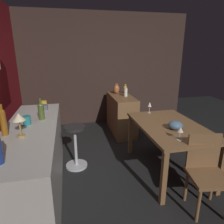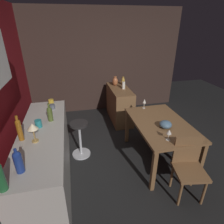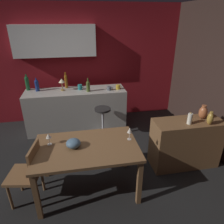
{
  "view_description": "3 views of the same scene",
  "coord_description": "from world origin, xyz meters",
  "px_view_note": "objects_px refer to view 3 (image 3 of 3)",
  "views": [
    {
      "loc": [
        -2.3,
        1.0,
        1.77
      ],
      "look_at": [
        0.36,
        0.41,
        0.92
      ],
      "focal_mm": 32.22,
      "sensor_mm": 36.0,
      "label": 1
    },
    {
      "loc": [
        -2.3,
        1.0,
        2.24
      ],
      "look_at": [
        0.54,
        0.36,
        0.83
      ],
      "focal_mm": 29.73,
      "sensor_mm": 36.0,
      "label": 2
    },
    {
      "loc": [
        0.08,
        -2.66,
        2.29
      ],
      "look_at": [
        0.62,
        0.33,
        0.87
      ],
      "focal_mm": 32.4,
      "sensor_mm": 36.0,
      "label": 3
    }
  ],
  "objects_px": {
    "wine_bottle_olive": "(88,86)",
    "vase_copper": "(203,112)",
    "chair_near_window": "(29,172)",
    "counter_lamp": "(62,82)",
    "cup_teal": "(80,87)",
    "wine_bottle_cobalt": "(37,85)",
    "wine_glass_right": "(130,131)",
    "cup_slate": "(109,88)",
    "fruit_bowl": "(73,143)",
    "vase_brass": "(210,119)",
    "bar_stool": "(103,122)",
    "sideboard_cabinet": "(185,143)",
    "dining_table": "(87,152)",
    "pillar_candle_tall": "(190,119)",
    "wine_bottle_amber": "(66,81)",
    "wine_glass_left": "(48,136)",
    "wine_bottle_green": "(27,83)",
    "cup_mustard": "(118,87)"
  },
  "relations": [
    {
      "from": "chair_near_window",
      "to": "pillar_candle_tall",
      "type": "distance_m",
      "value": 2.4
    },
    {
      "from": "sideboard_cabinet",
      "to": "cup_slate",
      "type": "xyz_separation_m",
      "value": [
        -1.02,
        1.47,
        0.53
      ]
    },
    {
      "from": "bar_stool",
      "to": "cup_slate",
      "type": "xyz_separation_m",
      "value": [
        0.21,
        0.42,
        0.58
      ]
    },
    {
      "from": "wine_bottle_olive",
      "to": "cup_teal",
      "type": "xyz_separation_m",
      "value": [
        -0.16,
        0.15,
        -0.07
      ]
    },
    {
      "from": "dining_table",
      "to": "wine_bottle_cobalt",
      "type": "distance_m",
      "value": 2.19
    },
    {
      "from": "wine_bottle_cobalt",
      "to": "wine_bottle_amber",
      "type": "relative_size",
      "value": 0.81
    },
    {
      "from": "wine_bottle_green",
      "to": "vase_copper",
      "type": "xyz_separation_m",
      "value": [
        2.96,
        -1.74,
        -0.13
      ]
    },
    {
      "from": "wine_glass_right",
      "to": "cup_slate",
      "type": "relative_size",
      "value": 1.45
    },
    {
      "from": "fruit_bowl",
      "to": "wine_bottle_olive",
      "type": "xyz_separation_m",
      "value": [
        0.33,
        1.73,
        0.22
      ]
    },
    {
      "from": "chair_near_window",
      "to": "counter_lamp",
      "type": "height_order",
      "value": "counter_lamp"
    },
    {
      "from": "dining_table",
      "to": "vase_brass",
      "type": "relative_size",
      "value": 6.57
    },
    {
      "from": "sideboard_cabinet",
      "to": "fruit_bowl",
      "type": "height_order",
      "value": "fruit_bowl"
    },
    {
      "from": "wine_bottle_olive",
      "to": "vase_brass",
      "type": "distance_m",
      "value": 2.35
    },
    {
      "from": "counter_lamp",
      "to": "cup_mustard",
      "type": "bearing_deg",
      "value": -5.81
    },
    {
      "from": "cup_teal",
      "to": "pillar_candle_tall",
      "type": "distance_m",
      "value": 2.32
    },
    {
      "from": "wine_glass_right",
      "to": "sideboard_cabinet",
      "type": "bearing_deg",
      "value": 11.72
    },
    {
      "from": "bar_stool",
      "to": "wine_bottle_olive",
      "type": "relative_size",
      "value": 2.41
    },
    {
      "from": "bar_stool",
      "to": "cup_mustard",
      "type": "distance_m",
      "value": 0.84
    },
    {
      "from": "bar_stool",
      "to": "wine_bottle_green",
      "type": "height_order",
      "value": "wine_bottle_green"
    },
    {
      "from": "bar_stool",
      "to": "wine_bottle_olive",
      "type": "xyz_separation_m",
      "value": [
        -0.24,
        0.41,
        0.66
      ]
    },
    {
      "from": "dining_table",
      "to": "wine_bottle_cobalt",
      "type": "relative_size",
      "value": 4.99
    },
    {
      "from": "dining_table",
      "to": "wine_glass_right",
      "type": "xyz_separation_m",
      "value": [
        0.61,
        0.07,
        0.23
      ]
    },
    {
      "from": "vase_copper",
      "to": "sideboard_cabinet",
      "type": "bearing_deg",
      "value": -168.11
    },
    {
      "from": "cup_teal",
      "to": "wine_bottle_cobalt",
      "type": "bearing_deg",
      "value": 175.65
    },
    {
      "from": "pillar_candle_tall",
      "to": "chair_near_window",
      "type": "bearing_deg",
      "value": -173.65
    },
    {
      "from": "fruit_bowl",
      "to": "dining_table",
      "type": "bearing_deg",
      "value": -4.56
    },
    {
      "from": "chair_near_window",
      "to": "cup_mustard",
      "type": "distance_m",
      "value": 2.47
    },
    {
      "from": "chair_near_window",
      "to": "wine_bottle_green",
      "type": "distance_m",
      "value": 2.23
    },
    {
      "from": "chair_near_window",
      "to": "cup_teal",
      "type": "height_order",
      "value": "cup_teal"
    },
    {
      "from": "wine_glass_right",
      "to": "cup_teal",
      "type": "relative_size",
      "value": 1.45
    },
    {
      "from": "bar_stool",
      "to": "wine_bottle_amber",
      "type": "xyz_separation_m",
      "value": [
        -0.69,
        0.74,
        0.7
      ]
    },
    {
      "from": "fruit_bowl",
      "to": "vase_brass",
      "type": "height_order",
      "value": "vase_brass"
    },
    {
      "from": "wine_glass_left",
      "to": "wine_bottle_green",
      "type": "bearing_deg",
      "value": 107.03
    },
    {
      "from": "chair_near_window",
      "to": "wine_bottle_amber",
      "type": "distance_m",
      "value": 2.26
    },
    {
      "from": "counter_lamp",
      "to": "cup_slate",
      "type": "bearing_deg",
      "value": -8.68
    },
    {
      "from": "wine_glass_left",
      "to": "vase_copper",
      "type": "distance_m",
      "value": 2.37
    },
    {
      "from": "bar_stool",
      "to": "wine_glass_right",
      "type": "height_order",
      "value": "wine_glass_right"
    },
    {
      "from": "bar_stool",
      "to": "cup_teal",
      "type": "height_order",
      "value": "cup_teal"
    },
    {
      "from": "wine_bottle_cobalt",
      "to": "vase_brass",
      "type": "distance_m",
      "value": 3.31
    },
    {
      "from": "wine_bottle_cobalt",
      "to": "wine_bottle_amber",
      "type": "bearing_deg",
      "value": 10.11
    },
    {
      "from": "cup_mustard",
      "to": "fruit_bowl",
      "type": "bearing_deg",
      "value": -118.78
    },
    {
      "from": "wine_bottle_green",
      "to": "wine_bottle_cobalt",
      "type": "bearing_deg",
      "value": -26.58
    },
    {
      "from": "cup_mustard",
      "to": "wine_glass_right",
      "type": "bearing_deg",
      "value": -96.55
    },
    {
      "from": "fruit_bowl",
      "to": "pillar_candle_tall",
      "type": "bearing_deg",
      "value": 6.1
    },
    {
      "from": "wine_glass_right",
      "to": "vase_copper",
      "type": "height_order",
      "value": "vase_copper"
    },
    {
      "from": "wine_bottle_olive",
      "to": "cup_teal",
      "type": "distance_m",
      "value": 0.23
    },
    {
      "from": "wine_bottle_cobalt",
      "to": "bar_stool",
      "type": "bearing_deg",
      "value": -26.37
    },
    {
      "from": "cup_slate",
      "to": "vase_brass",
      "type": "distance_m",
      "value": 2.05
    },
    {
      "from": "wine_bottle_olive",
      "to": "vase_copper",
      "type": "relative_size",
      "value": 1.23
    },
    {
      "from": "chair_near_window",
      "to": "cup_slate",
      "type": "bearing_deg",
      "value": 52.75
    }
  ]
}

